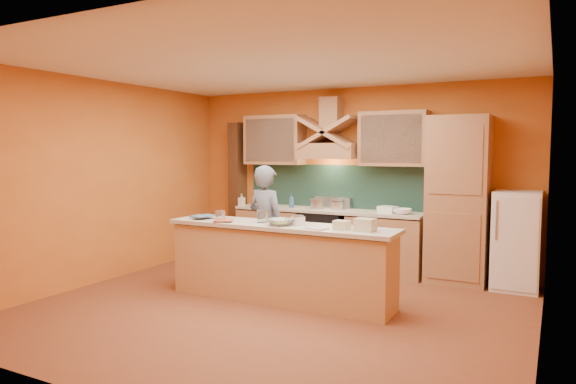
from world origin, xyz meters
The scene contains 36 objects.
floor centered at (0.00, 0.00, 0.00)m, with size 5.50×5.00×0.01m, color brown.
ceiling centered at (0.00, 0.00, 2.80)m, with size 5.50×5.00×0.01m, color white.
wall_back centered at (0.00, 2.50, 1.40)m, with size 5.50×0.02×2.80m, color orange.
wall_front centered at (0.00, -2.50, 1.40)m, with size 5.50×0.02×2.80m, color orange.
wall_left centered at (-2.75, 0.00, 1.40)m, with size 0.02×5.00×2.80m, color orange.
wall_right centered at (2.75, 0.00, 1.40)m, with size 0.02×5.00×2.80m, color orange.
base_cabinet_left centered at (-1.25, 2.20, 0.43)m, with size 1.10×0.60×0.86m, color #A9734D.
base_cabinet_right centered at (0.65, 2.20, 0.43)m, with size 1.10×0.60×0.86m, color #A9734D.
counter_top centered at (-0.30, 2.20, 0.90)m, with size 3.00×0.62×0.04m, color beige.
stove centered at (-0.30, 2.20, 0.45)m, with size 0.60×0.58×0.90m, color black.
backsplash centered at (-0.30, 2.48, 1.25)m, with size 3.00×0.03×0.70m, color #16322B.
range_hood centered at (-0.30, 2.25, 1.82)m, with size 0.92×0.50×0.24m, color #A9734D.
hood_chimney centered at (-0.30, 2.35, 2.40)m, with size 0.30×0.30×0.50m, color #A9734D.
upper_cabinet_left centered at (-1.30, 2.33, 2.00)m, with size 1.00×0.35×0.80m, color #A9734D.
upper_cabinet_right centered at (0.70, 2.33, 2.00)m, with size 1.00×0.35×0.80m, color #A9734D.
pantry_column centered at (1.65, 2.20, 1.15)m, with size 0.80×0.60×2.30m, color #A9734D.
fridge centered at (2.40, 2.20, 0.65)m, with size 0.58×0.60×1.30m, color white.
trim_column_left centered at (-2.05, 2.35, 1.15)m, with size 0.20×0.30×2.30m, color #472816.
island_body centered at (-0.10, 0.30, 0.44)m, with size 2.80×0.55×0.88m, color tan.
island_top centered at (-0.10, 0.30, 0.92)m, with size 2.90×0.62×0.05m, color beige.
person centered at (-0.63, 0.88, 0.81)m, with size 0.59×0.39×1.63m, color slate.
pot_large centered at (-0.46, 2.18, 0.98)m, with size 0.22×0.22×0.16m, color #B9B9C0.
pot_small centered at (-0.15, 2.24, 0.97)m, with size 0.21×0.21×0.15m, color silver.
soap_bottle_a centered at (-1.75, 2.01, 1.02)m, with size 0.09×0.09×0.20m, color beige.
soap_bottle_b centered at (-0.90, 2.15, 1.03)m, with size 0.09×0.09×0.22m, color #305885.
bowl_back centered at (0.91, 2.10, 0.96)m, with size 0.26×0.26×0.08m, color white.
dish_rack centered at (0.66, 2.22, 0.97)m, with size 0.26×0.20×0.09m, color white.
book_lower centered at (-0.93, 0.11, 0.96)m, with size 0.23×0.31×0.03m, color #B25B3F.
book_upper centered at (-1.31, 0.28, 0.98)m, with size 0.22×0.30×0.02m, color #3B6383.
jar_large centered at (-0.36, 0.31, 1.03)m, with size 0.13×0.13×0.16m, color silver.
jar_small centered at (-0.86, 0.14, 1.01)m, with size 0.12×0.12×0.14m, color white.
kitchen_scale centered at (0.14, 0.30, 1.00)m, with size 0.12×0.12×0.10m, color white.
mixing_bowl centered at (-0.04, 0.19, 0.98)m, with size 0.31×0.31×0.08m, color white.
cloth centered at (0.46, 0.13, 0.95)m, with size 0.22×0.17×0.01m, color #C3B0A1.
grocery_bag_a centered at (0.99, 0.25, 1.01)m, with size 0.21×0.17×0.14m, color beige.
grocery_bag_b centered at (0.73, 0.21, 1.00)m, with size 0.17×0.13×0.10m, color beige.
Camera 1 is at (2.83, -5.09, 1.83)m, focal length 32.00 mm.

